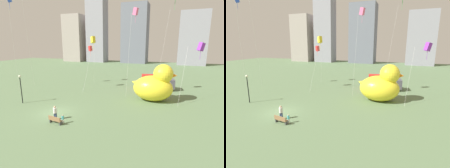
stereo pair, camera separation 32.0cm
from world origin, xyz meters
The scene contains 14 objects.
ground_plane centered at (0.00, 0.00, 0.00)m, with size 140.00×140.00×0.00m, color #5C7751.
park_bench centered at (2.15, -2.76, 0.48)m, with size 1.72×0.68×0.90m.
person_adult centered at (1.46, -1.79, 0.93)m, with size 0.41×0.41×1.68m.
person_child centered at (2.90, -2.37, 0.57)m, with size 0.25×0.25×1.03m.
giant_inflatable_duck centered at (11.43, 9.36, 2.45)m, with size 6.94×4.45×5.75m.
lamppost centered at (-6.90, 1.44, 2.91)m, with size 0.36×0.36×4.24m.
box_truck centered at (11.11, 16.29, 1.45)m, with size 6.38×3.44×2.85m.
city_skyline centered at (-11.34, 62.75, 14.02)m, with size 64.16×10.46×40.66m.
kite_red centered at (-3.59, 17.75, 7.62)m, with size 1.43×1.53×8.27m.
kite_blue centered at (-14.38, 7.93, 16.30)m, with size 3.90×3.91×17.07m.
kite_purple centered at (17.28, 9.24, 8.25)m, with size 2.88×3.87×8.92m.
kite_yellow centered at (0.41, 10.93, 9.31)m, with size 2.44×2.80×10.01m.
kite_green centered at (13.03, 21.49, 15.78)m, with size 2.58×3.35×17.46m.
kite_pink centered at (7.77, 10.99, 13.48)m, with size 1.59×1.99×14.21m.
Camera 1 is at (14.25, -17.65, 8.72)m, focal length 28.29 mm.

